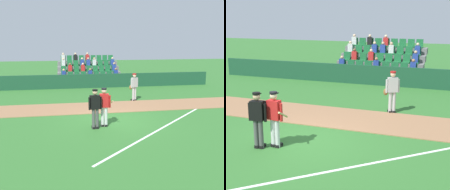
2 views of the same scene
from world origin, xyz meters
The scene contains 8 objects.
ground_plane centered at (0.00, 0.00, 0.00)m, with size 80.00×80.00×0.00m, color #33702D.
infield_dirt_path centered at (0.00, 2.79, 0.01)m, with size 28.00×2.63×0.03m, color #9E704C.
foul_line_chalk centered at (3.00, -0.50, 0.01)m, with size 12.00×0.10×0.01m, color white.
dugout_fence centered at (0.00, 9.43, 0.57)m, with size 20.00×0.16×1.13m, color #19472D.
stadium_bleachers centered at (-0.01, 11.73, 0.77)m, with size 5.55×3.80×2.70m.
batter_red_jersey centered at (-0.44, -0.71, 0.97)m, with size 0.66×0.79×1.76m.
umpire_home_plate centered at (-0.88, -0.94, 1.00)m, with size 0.59×0.33×1.76m.
runner_grey_jersey centered at (2.19, 4.16, 0.96)m, with size 0.65×0.42×1.76m.
Camera 2 is at (4.65, -9.06, 3.99)m, focal length 53.18 mm.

